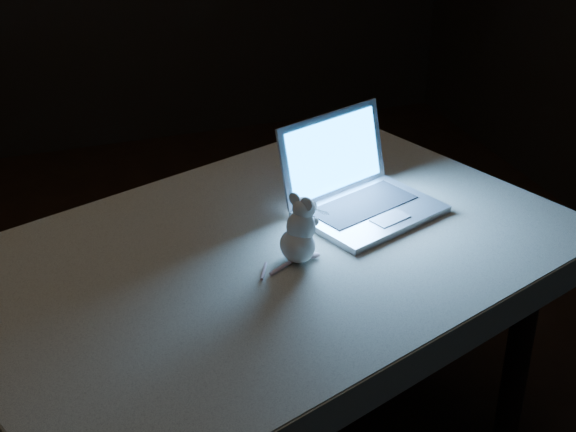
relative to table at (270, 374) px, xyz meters
name	(u,v)px	position (x,y,z in m)	size (l,w,h in m)	color
table	(270,374)	(0.00, 0.00, 0.00)	(1.51, 0.97, 0.81)	black
tablecloth	(303,257)	(0.10, 0.01, 0.36)	(1.60, 1.06, 0.09)	beige
laptop	(373,174)	(0.33, 0.08, 0.54)	(0.37, 0.33, 0.25)	#B1B1B6
plush_mouse	(298,229)	(0.05, -0.07, 0.50)	(0.13, 0.13, 0.18)	white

